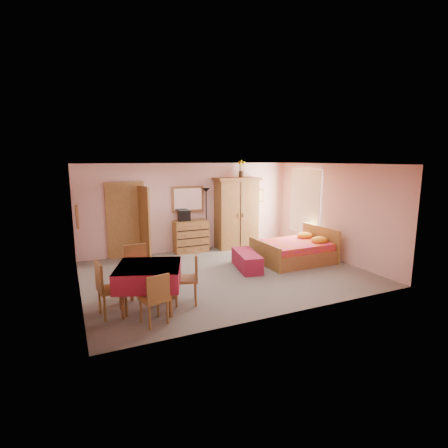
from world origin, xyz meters
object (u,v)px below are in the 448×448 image
stereo (184,216)px  sunflower_vase (241,169)px  dining_table (149,287)px  chair_east (186,278)px  chair_west (112,288)px  chest_of_drawers (191,236)px  bench (247,261)px  wall_mirror (188,199)px  floor_lamp (206,219)px  chair_north (139,272)px  chair_south (154,298)px  wardrobe (236,213)px  bed (293,245)px

stereo → sunflower_vase: sunflower_vase is taller
dining_table → chair_east: 0.69m
sunflower_vase → stereo: bearing=179.0°
sunflower_vase → chair_west: 5.92m
chest_of_drawers → sunflower_vase: size_ratio=1.90×
chest_of_drawers → stereo: 0.65m
bench → wall_mirror: bearing=107.0°
wall_mirror → floor_lamp: size_ratio=0.52×
dining_table → chair_north: 0.67m
chest_of_drawers → stereo: bearing=166.9°
wall_mirror → chair_east: bearing=-106.2°
bench → chair_west: chair_west is taller
dining_table → sunflower_vase: bearing=43.6°
stereo → chair_south: stereo is taller
wall_mirror → wardrobe: wardrobe is taller
stereo → chest_of_drawers: bearing=-14.5°
chest_of_drawers → wall_mirror: (0.00, 0.21, 1.08)m
chair_east → chest_of_drawers: bearing=-2.2°
bench → chair_north: size_ratio=1.23×
wardrobe → dining_table: (-3.49, -3.44, -0.67)m
chest_of_drawers → floor_lamp: 0.70m
bed → dining_table: bearing=-162.1°
floor_lamp → dining_table: size_ratio=1.67×
wall_mirror → chair_south: wall_mirror is taller
bench → dining_table: dining_table is taller
wardrobe → bench: wardrobe is taller
stereo → chair_east: bearing=-107.9°
wall_mirror → bench: bearing=-69.5°
floor_lamp → chair_north: 3.90m
sunflower_vase → dining_table: (-3.69, -3.51, -2.02)m
bed → bench: bearing=-178.7°
wardrobe → chair_east: bearing=-127.9°
bench → stereo: bearing=112.3°
chair_north → floor_lamp: bearing=-137.1°
floor_lamp → bed: (1.64, -2.15, -0.49)m
chest_of_drawers → wall_mirror: size_ratio=1.03×
wall_mirror → sunflower_vase: bearing=-3.2°
bed → dining_table: bed is taller
stereo → chair_east: size_ratio=0.34×
wardrobe → chair_north: 4.55m
bed → chair_north: chair_north is taller
sunflower_vase → dining_table: bearing=-136.4°
chest_of_drawers → bench: chest_of_drawers is taller
wall_mirror → sunflower_vase: sunflower_vase is taller
dining_table → chair_south: bearing=-96.4°
wardrobe → sunflower_vase: bearing=21.7°
chair_north → chair_east: 1.03m
wall_mirror → chair_west: (-2.68, -3.73, -1.06)m
stereo → bench: stereo is taller
stereo → bench: size_ratio=0.26×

